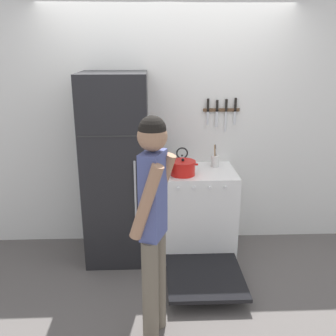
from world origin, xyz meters
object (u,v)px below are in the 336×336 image
object	(u,v)px
stove_range	(198,214)
dutch_oven_pot	(183,168)
refrigerator	(117,169)
tea_kettle	(182,161)
person	(153,219)
utensil_jar	(215,160)

from	to	relation	value
stove_range	dutch_oven_pot	world-z (taller)	dutch_oven_pot
refrigerator	tea_kettle	size ratio (longest dim) A/B	8.86
refrigerator	dutch_oven_pot	distance (m)	0.65
tea_kettle	person	size ratio (longest dim) A/B	0.13
stove_range	dutch_oven_pot	distance (m)	0.56
tea_kettle	utensil_jar	size ratio (longest dim) A/B	0.90
tea_kettle	stove_range	bearing A→B (deg)	-46.13
stove_range	tea_kettle	size ratio (longest dim) A/B	6.32
stove_range	utensil_jar	size ratio (longest dim) A/B	5.69
dutch_oven_pot	tea_kettle	size ratio (longest dim) A/B	1.39
refrigerator	dutch_oven_pot	size ratio (longest dim) A/B	6.39
tea_kettle	utensil_jar	xyz separation A→B (m)	(0.34, 0.01, 0.00)
dutch_oven_pot	person	size ratio (longest dim) A/B	0.17
dutch_oven_pot	utensil_jar	bearing A→B (deg)	35.16
refrigerator	dutch_oven_pot	xyz separation A→B (m)	(0.65, -0.10, 0.04)
utensil_jar	person	size ratio (longest dim) A/B	0.14
refrigerator	dutch_oven_pot	world-z (taller)	refrigerator
refrigerator	utensil_jar	xyz separation A→B (m)	(1.00, 0.15, 0.03)
utensil_jar	tea_kettle	bearing A→B (deg)	-179.04
stove_range	tea_kettle	bearing A→B (deg)	133.87
stove_range	person	world-z (taller)	person
utensil_jar	person	world-z (taller)	person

